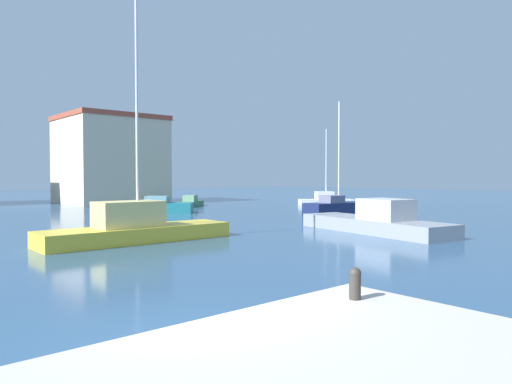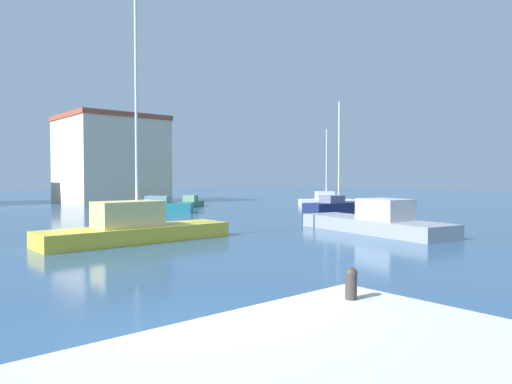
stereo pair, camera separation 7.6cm
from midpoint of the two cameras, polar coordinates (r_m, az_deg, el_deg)
The scene contains 9 objects.
water at distance 32.55m, azimuth -4.79°, elevation -3.22°, with size 160.00×160.00×0.00m, color #2D5175.
mooring_bollard at distance 7.50m, azimuth 11.54°, elevation -10.56°, with size 0.19×0.19×0.49m.
sailboat_navy_far_left at distance 35.34m, azimuth 9.79°, elevation -1.86°, with size 5.77×2.28×8.38m.
motorboat_green_mid_harbor at distance 46.23m, azimuth -7.92°, elevation -1.26°, with size 4.22×3.88×1.09m.
motorboat_grey_distant_east at distance 25.15m, azimuth 14.19°, elevation -3.49°, with size 3.98×9.19×1.76m.
motorboat_teal_behind_lamppost at distance 38.28m, azimuth -11.73°, elevation -1.74°, with size 5.10×4.78×1.34m.
sailboat_white_distant_north at distance 48.36m, azimuth 8.34°, elevation -0.97°, with size 5.44×4.59×7.65m.
sailboat_yellow_far_right at distance 21.55m, azimuth -14.43°, elevation -4.12°, with size 8.50×2.22×12.24m.
warehouse_block at distance 54.26m, azimuth -17.17°, elevation 3.74°, with size 9.85×9.83×9.45m.
Camera 1 is at (-4.19, -6.14, 2.88)m, focal length 33.23 mm.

